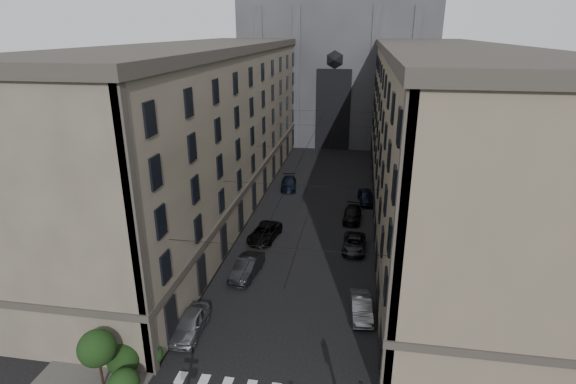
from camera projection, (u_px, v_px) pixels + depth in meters
The scene contains 15 objects.
sidewalk_left at pixel (232, 201), 56.42m from camera, with size 7.00×80.00×0.15m, color #383533.
sidewalk_right at pixel (403, 211), 53.22m from camera, with size 7.00×80.00×0.15m, color #383533.
building_left at pixel (205, 127), 53.69m from camera, with size 13.60×60.60×18.85m.
building_right at pixel (438, 135), 49.60m from camera, with size 13.60×60.60×18.85m.
gothic_tower at pixel (339, 43), 84.86m from camera, with size 35.00×23.00×58.00m.
shrub_cluster at pixel (116, 360), 26.82m from camera, with size 3.90×4.40×3.90m.
tram_wires at pixel (316, 149), 52.02m from camera, with size 14.00×60.00×0.43m.
car_left_near at pixel (190, 324), 31.73m from camera, with size 1.86×4.62×1.57m, color slate.
car_left_midnear at pixel (247, 267), 39.14m from camera, with size 1.73×4.97×1.64m, color black.
car_left_midfar at pixel (264, 233), 45.98m from camera, with size 2.44×5.30×1.47m, color black.
car_left_far at pixel (289, 183), 60.69m from camera, with size 2.00×4.93×1.43m, color black.
car_right_near at pixel (361, 307), 33.77m from camera, with size 1.48×4.26×1.40m, color slate.
car_right_midnear at pixel (354, 244), 43.85m from camera, with size 2.16×4.69×1.30m, color black.
car_right_midfar at pixel (352, 214), 50.72m from camera, with size 1.91×4.70×1.36m, color black.
car_right_far at pixel (366, 197), 55.71m from camera, with size 1.85×4.60×1.57m, color black.
Camera 1 is at (4.94, -14.80, 20.43)m, focal length 28.00 mm.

